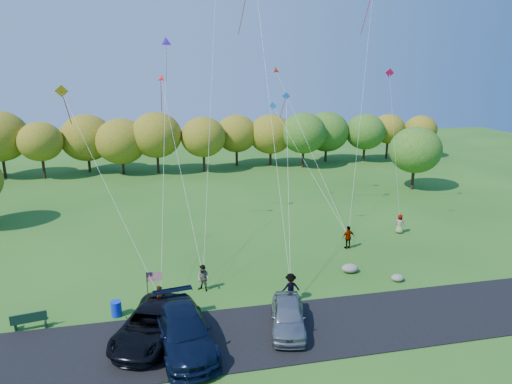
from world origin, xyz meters
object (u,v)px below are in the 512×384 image
(flyer_a, at_px, (161,301))
(flyer_c, at_px, (291,288))
(minivan_silver, at_px, (288,316))
(trash_barrel, at_px, (116,309))
(minivan_dark, at_px, (151,324))
(flyer_e, at_px, (400,224))
(minivan_navy, at_px, (184,331))
(flyer_d, at_px, (348,237))
(park_bench, at_px, (29,320))
(flyer_b, at_px, (203,278))

(flyer_a, height_order, flyer_c, same)
(minivan_silver, height_order, trash_barrel, minivan_silver)
(flyer_a, bearing_deg, minivan_dark, -150.29)
(flyer_c, relative_size, flyer_e, 1.09)
(minivan_silver, bearing_deg, flyer_e, 56.10)
(minivan_navy, bearing_deg, flyer_e, 25.72)
(minivan_silver, xyz_separation_m, flyer_c, (1.03, 3.06, 0.08))
(flyer_c, bearing_deg, minivan_dark, 13.33)
(minivan_navy, height_order, minivan_silver, minivan_navy)
(minivan_navy, xyz_separation_m, flyer_d, (13.76, 10.87, -0.06))
(minivan_dark, bearing_deg, flyer_e, 50.89)
(minivan_dark, relative_size, flyer_c, 3.26)
(flyer_a, height_order, park_bench, flyer_a)
(minivan_navy, height_order, flyer_e, minivan_navy)
(minivan_dark, distance_m, flyer_a, 2.47)
(flyer_b, height_order, flyer_e, flyer_b)
(minivan_navy, relative_size, flyer_d, 3.45)
(minivan_dark, distance_m, trash_barrel, 3.56)
(minivan_dark, xyz_separation_m, trash_barrel, (-2.04, 2.88, -0.44))
(flyer_c, relative_size, flyer_d, 0.98)
(minivan_dark, bearing_deg, minivan_silver, 16.48)
(minivan_navy, height_order, trash_barrel, minivan_navy)
(flyer_b, bearing_deg, flyer_e, 60.72)
(minivan_dark, bearing_deg, flyer_a, 98.24)
(flyer_d, bearing_deg, flyer_e, -166.94)
(flyer_c, bearing_deg, flyer_d, -136.08)
(minivan_dark, relative_size, trash_barrel, 6.56)
(trash_barrel, bearing_deg, flyer_a, -10.35)
(flyer_e, bearing_deg, park_bench, 52.01)
(park_bench, bearing_deg, flyer_e, 9.14)
(minivan_silver, bearing_deg, trash_barrel, 173.19)
(flyer_a, xyz_separation_m, flyer_b, (2.75, 2.51, -0.03))
(minivan_navy, height_order, flyer_d, minivan_navy)
(minivan_dark, xyz_separation_m, minivan_silver, (7.49, -0.65, -0.05))
(minivan_silver, distance_m, flyer_e, 18.74)
(minivan_silver, relative_size, flyer_d, 2.47)
(flyer_c, relative_size, trash_barrel, 2.01)
(flyer_a, relative_size, trash_barrel, 2.01)
(minivan_silver, height_order, flyer_c, flyer_c)
(flyer_e, bearing_deg, minivan_navy, 66.98)
(minivan_silver, xyz_separation_m, park_bench, (-14.16, 3.05, -0.30))
(flyer_a, xyz_separation_m, flyer_d, (14.90, 7.29, 0.02))
(flyer_d, xyz_separation_m, trash_barrel, (-17.50, -6.82, -0.49))
(trash_barrel, bearing_deg, flyer_d, 21.29)
(minivan_dark, distance_m, flyer_e, 24.45)
(park_bench, bearing_deg, flyer_c, -9.81)
(park_bench, height_order, trash_barrel, park_bench)
(minivan_silver, height_order, flyer_d, flyer_d)
(minivan_navy, distance_m, flyer_c, 7.69)
(park_bench, distance_m, trash_barrel, 4.66)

